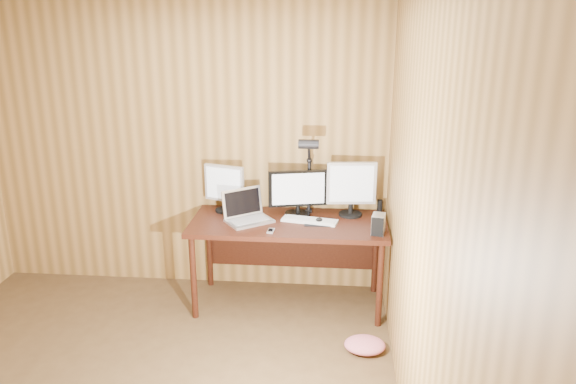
# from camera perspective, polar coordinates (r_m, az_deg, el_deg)

# --- Properties ---
(room_shell) EXTENTS (4.00, 4.00, 4.00)m
(room_shell) POSITION_cam_1_polar(r_m,az_deg,el_deg) (3.16, -19.74, -4.29)
(room_shell) COLOR #52391F
(room_shell) RESTS_ON ground
(desk) EXTENTS (1.60, 0.70, 0.75)m
(desk) POSITION_cam_1_polar(r_m,az_deg,el_deg) (4.70, 0.13, -4.10)
(desk) COLOR #33140A
(desk) RESTS_ON floor
(monitor_center) EXTENTS (0.49, 0.22, 0.39)m
(monitor_center) POSITION_cam_1_polar(r_m,az_deg,el_deg) (4.67, 1.02, -0.04)
(monitor_center) COLOR black
(monitor_center) RESTS_ON desk
(monitor_left) EXTENTS (0.35, 0.17, 0.41)m
(monitor_left) POSITION_cam_1_polar(r_m,az_deg,el_deg) (4.79, -6.48, 0.51)
(monitor_left) COLOR black
(monitor_left) RESTS_ON desk
(monitor_right) EXTENTS (0.41, 0.19, 0.46)m
(monitor_right) POSITION_cam_1_polar(r_m,az_deg,el_deg) (4.68, 6.45, 0.50)
(monitor_right) COLOR black
(monitor_right) RESTS_ON desk
(laptop) EXTENTS (0.45, 0.43, 0.25)m
(laptop) POSITION_cam_1_polar(r_m,az_deg,el_deg) (4.61, -4.25, -2.14)
(laptop) COLOR silver
(laptop) RESTS_ON desk
(keyboard) EXTENTS (0.47, 0.23, 0.02)m
(keyboard) POSITION_cam_1_polar(r_m,az_deg,el_deg) (4.59, 2.21, -2.89)
(keyboard) COLOR white
(keyboard) RESTS_ON desk
(mousepad) EXTENTS (0.25, 0.20, 0.00)m
(mousepad) POSITION_cam_1_polar(r_m,az_deg,el_deg) (4.58, 3.18, -3.08)
(mousepad) COLOR black
(mousepad) RESTS_ON desk
(mouse) EXTENTS (0.07, 0.10, 0.03)m
(mouse) POSITION_cam_1_polar(r_m,az_deg,el_deg) (4.57, 3.19, -2.86)
(mouse) COLOR black
(mouse) RESTS_ON mousepad
(hard_drive) EXTENTS (0.12, 0.16, 0.15)m
(hard_drive) POSITION_cam_1_polar(r_m,az_deg,el_deg) (4.38, 9.17, -3.24)
(hard_drive) COLOR silver
(hard_drive) RESTS_ON desk
(phone) EXTENTS (0.06, 0.10, 0.01)m
(phone) POSITION_cam_1_polar(r_m,az_deg,el_deg) (4.39, -1.76, -3.95)
(phone) COLOR silver
(phone) RESTS_ON desk
(speaker) EXTENTS (0.05, 0.05, 0.11)m
(speaker) POSITION_cam_1_polar(r_m,az_deg,el_deg) (4.85, 9.30, -1.43)
(speaker) COLOR black
(speaker) RESTS_ON desk
(desk_lamp) EXTENTS (0.16, 0.23, 0.71)m
(desk_lamp) POSITION_cam_1_polar(r_m,az_deg,el_deg) (4.60, 2.13, 2.77)
(desk_lamp) COLOR black
(desk_lamp) RESTS_ON desk
(fabric_pile) EXTENTS (0.37, 0.34, 0.10)m
(fabric_pile) POSITION_cam_1_polar(r_m,az_deg,el_deg) (4.31, 7.81, -15.15)
(fabric_pile) COLOR #D36674
(fabric_pile) RESTS_ON floor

